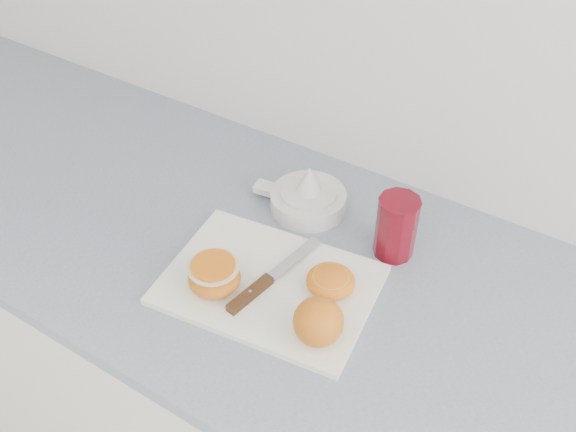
{
  "coord_description": "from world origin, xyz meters",
  "views": [
    {
      "loc": [
        0.16,
        1.05,
        1.68
      ],
      "look_at": [
        -0.27,
        1.73,
        0.96
      ],
      "focal_mm": 40.0,
      "sensor_mm": 36.0,
      "label": 1
    }
  ],
  "objects_px": {
    "red_tumbler": "(396,229)",
    "half_orange": "(214,276)",
    "citrus_juicer": "(307,197)",
    "counter": "(297,408)",
    "cutting_board": "(269,285)"
  },
  "relations": [
    {
      "from": "red_tumbler",
      "to": "half_orange",
      "type": "bearing_deg",
      "value": -130.34
    },
    {
      "from": "red_tumbler",
      "to": "citrus_juicer",
      "type": "bearing_deg",
      "value": 173.69
    },
    {
      "from": "half_orange",
      "to": "red_tumbler",
      "type": "height_order",
      "value": "red_tumbler"
    },
    {
      "from": "counter",
      "to": "cutting_board",
      "type": "height_order",
      "value": "cutting_board"
    },
    {
      "from": "cutting_board",
      "to": "red_tumbler",
      "type": "distance_m",
      "value": 0.23
    },
    {
      "from": "half_orange",
      "to": "citrus_juicer",
      "type": "bearing_deg",
      "value": 86.15
    },
    {
      "from": "citrus_juicer",
      "to": "red_tumbler",
      "type": "bearing_deg",
      "value": -6.31
    },
    {
      "from": "red_tumbler",
      "to": "counter",
      "type": "bearing_deg",
      "value": -136.03
    },
    {
      "from": "counter",
      "to": "cutting_board",
      "type": "relative_size",
      "value": 7.38
    },
    {
      "from": "counter",
      "to": "citrus_juicer",
      "type": "height_order",
      "value": "citrus_juicer"
    },
    {
      "from": "cutting_board",
      "to": "red_tumbler",
      "type": "relative_size",
      "value": 2.9
    },
    {
      "from": "counter",
      "to": "citrus_juicer",
      "type": "xyz_separation_m",
      "value": [
        -0.07,
        0.14,
        0.47
      ]
    },
    {
      "from": "citrus_juicer",
      "to": "red_tumbler",
      "type": "distance_m",
      "value": 0.19
    },
    {
      "from": "half_orange",
      "to": "counter",
      "type": "bearing_deg",
      "value": 56.01
    },
    {
      "from": "half_orange",
      "to": "citrus_juicer",
      "type": "xyz_separation_m",
      "value": [
        0.02,
        0.26,
        -0.01
      ]
    }
  ]
}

